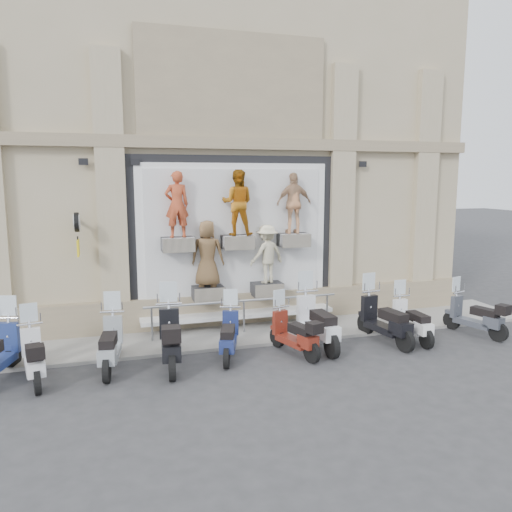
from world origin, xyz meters
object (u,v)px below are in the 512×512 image
object	(u,v)px
scooter_d	(170,328)
scooter_j	(475,308)
guard_rail	(244,317)
scooter_f	(294,325)
scooter_c	(110,334)
scooter_g	(317,312)
scooter_b	(33,346)
clock_sign_bracket	(77,228)
scooter_h	(385,310)
scooter_i	(412,313)
scooter_e	(229,326)

from	to	relation	value
scooter_d	scooter_j	xyz separation A→B (m)	(7.68, -0.07, -0.14)
guard_rail	scooter_f	distance (m)	1.85
scooter_c	scooter_g	size ratio (longest dim) A/B	0.89
scooter_g	scooter_j	size ratio (longest dim) A/B	1.21
scooter_c	scooter_g	world-z (taller)	scooter_g
guard_rail	scooter_b	bearing A→B (deg)	-160.75
clock_sign_bracket	scooter_h	bearing A→B (deg)	-16.14
scooter_h	scooter_i	bearing A→B (deg)	-11.16
clock_sign_bracket	scooter_b	bearing A→B (deg)	-111.29
scooter_b	scooter_j	distance (m)	10.35
scooter_d	scooter_g	distance (m)	3.46
scooter_c	scooter_d	xyz separation A→B (m)	(1.22, -0.19, 0.08)
scooter_g	scooter_h	xyz separation A→B (m)	(1.70, -0.16, -0.05)
scooter_b	scooter_e	distance (m)	3.98
clock_sign_bracket	scooter_f	size ratio (longest dim) A/B	0.59
scooter_g	scooter_h	world-z (taller)	scooter_g
scooter_b	scooter_f	world-z (taller)	scooter_b
clock_sign_bracket	scooter_c	world-z (taller)	clock_sign_bracket
scooter_d	scooter_i	xyz separation A→B (m)	(5.89, 0.03, -0.14)
scooter_d	scooter_h	bearing A→B (deg)	5.90
clock_sign_bracket	scooter_b	distance (m)	3.08
clock_sign_bracket	scooter_i	distance (m)	8.27
scooter_b	scooter_d	size ratio (longest dim) A/B	0.85
scooter_f	scooter_h	size ratio (longest dim) A/B	0.87
clock_sign_bracket	scooter_j	distance (m)	9.99
scooter_c	scooter_h	xyz separation A→B (m)	(6.38, -0.13, 0.04)
scooter_f	scooter_i	world-z (taller)	scooter_i
scooter_c	scooter_j	xyz separation A→B (m)	(8.90, -0.26, -0.06)
scooter_d	guard_rail	bearing A→B (deg)	43.43
guard_rail	scooter_e	xyz separation A→B (m)	(-0.75, -1.45, 0.25)
clock_sign_bracket	scooter_h	world-z (taller)	clock_sign_bracket
guard_rail	scooter_j	xyz separation A→B (m)	(5.63, -1.68, 0.25)
guard_rail	scooter_b	xyz separation A→B (m)	(-4.73, -1.65, 0.26)
scooter_g	scooter_i	size ratio (longest dim) A/B	1.21
scooter_e	scooter_g	bearing A→B (deg)	19.51
scooter_c	scooter_d	size ratio (longest dim) A/B	0.90
scooter_c	scooter_j	world-z (taller)	scooter_c
scooter_g	guard_rail	bearing A→B (deg)	133.28
scooter_e	scooter_h	bearing A→B (deg)	16.46
scooter_b	scooter_g	size ratio (longest dim) A/B	0.85
scooter_i	scooter_b	bearing A→B (deg)	-179.16
scooter_b	scooter_d	bearing A→B (deg)	-10.45
scooter_b	scooter_e	xyz separation A→B (m)	(3.98, 0.20, -0.01)
guard_rail	scooter_g	size ratio (longest dim) A/B	2.39
scooter_c	scooter_h	size ratio (longest dim) A/B	0.95
guard_rail	scooter_d	world-z (taller)	scooter_d
scooter_b	scooter_h	xyz separation A→B (m)	(7.83, 0.09, 0.08)
scooter_d	scooter_e	xyz separation A→B (m)	(1.31, 0.17, -0.13)
scooter_b	scooter_g	world-z (taller)	scooter_g
scooter_e	scooter_j	bearing A→B (deg)	15.99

